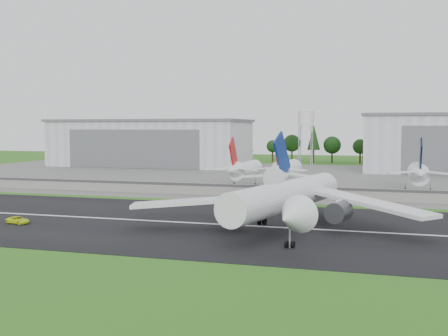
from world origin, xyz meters
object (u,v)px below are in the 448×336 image
(parked_jet_red_b, at_px, (285,170))
(ground_vehicle, at_px, (18,220))
(parked_jet_navy, at_px, (418,173))
(main_airliner, at_px, (286,203))
(parked_jet_red_a, at_px, (243,169))

(parked_jet_red_b, bearing_deg, ground_vehicle, -116.88)
(parked_jet_red_b, distance_m, parked_jet_navy, 38.99)
(main_airliner, bearing_deg, ground_vehicle, 23.93)
(main_airliner, bearing_deg, parked_jet_red_b, -66.69)
(ground_vehicle, height_order, parked_jet_red_a, parked_jet_red_a)
(parked_jet_navy, bearing_deg, parked_jet_red_b, 179.97)
(ground_vehicle, distance_m, parked_jet_red_b, 86.88)
(parked_jet_red_b, height_order, parked_jet_navy, parked_jet_red_b)
(parked_jet_navy, bearing_deg, ground_vehicle, -135.32)
(ground_vehicle, bearing_deg, parked_jet_navy, -32.40)
(parked_jet_red_b, xyz_separation_m, parked_jet_navy, (38.99, -0.02, -0.13))
(ground_vehicle, bearing_deg, main_airliner, -65.77)
(main_airliner, relative_size, parked_jet_red_a, 1.88)
(main_airliner, relative_size, ground_vehicle, 11.55)
(parked_jet_red_a, bearing_deg, parked_jet_red_b, 0.15)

